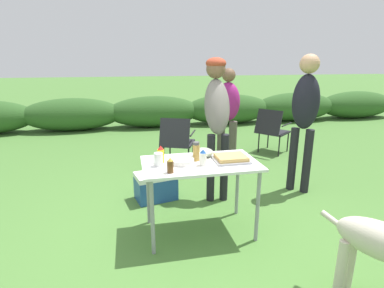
% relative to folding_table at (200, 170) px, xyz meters
% --- Properties ---
extents(ground_plane, '(60.00, 60.00, 0.00)m').
position_rel_folding_table_xyz_m(ground_plane, '(0.00, 0.00, -0.66)').
color(ground_plane, '#477533').
extents(shrub_hedge, '(14.40, 0.90, 0.79)m').
position_rel_folding_table_xyz_m(shrub_hedge, '(0.00, 5.06, -0.27)').
color(shrub_hedge, '#2D5623').
rests_on(shrub_hedge, ground).
extents(folding_table, '(1.10, 0.64, 0.74)m').
position_rel_folding_table_xyz_m(folding_table, '(0.00, 0.00, 0.00)').
color(folding_table, white).
rests_on(folding_table, ground).
extents(food_tray, '(0.32, 0.28, 0.06)m').
position_rel_folding_table_xyz_m(food_tray, '(0.30, -0.02, 0.10)').
color(food_tray, '#9E9EA3').
rests_on(food_tray, folding_table).
extents(plate_stack, '(0.22, 0.22, 0.05)m').
position_rel_folding_table_xyz_m(plate_stack, '(-0.17, 0.00, 0.10)').
color(plate_stack, white).
rests_on(plate_stack, folding_table).
extents(mixing_bowl, '(0.21, 0.21, 0.08)m').
position_rel_folding_table_xyz_m(mixing_bowl, '(0.07, 0.18, 0.12)').
color(mixing_bowl, '#ADBC99').
rests_on(mixing_bowl, folding_table).
extents(paper_cup_stack, '(0.08, 0.08, 0.12)m').
position_rel_folding_table_xyz_m(paper_cup_stack, '(-0.40, -0.02, 0.14)').
color(paper_cup_stack, white).
rests_on(paper_cup_stack, folding_table).
extents(mustard_bottle, '(0.07, 0.07, 0.17)m').
position_rel_folding_table_xyz_m(mustard_bottle, '(-0.37, 0.07, 0.16)').
color(mustard_bottle, yellow).
rests_on(mustard_bottle, folding_table).
extents(mayo_bottle, '(0.07, 0.07, 0.15)m').
position_rel_folding_table_xyz_m(mayo_bottle, '(0.01, -0.08, 0.15)').
color(mayo_bottle, silver).
rests_on(mayo_bottle, folding_table).
extents(spice_jar, '(0.07, 0.07, 0.19)m').
position_rel_folding_table_xyz_m(spice_jar, '(-0.03, 0.06, 0.17)').
color(spice_jar, '#B2893D').
rests_on(spice_jar, folding_table).
extents(beer_bottle, '(0.06, 0.06, 0.14)m').
position_rel_folding_table_xyz_m(beer_bottle, '(-0.32, -0.21, 0.14)').
color(beer_bottle, brown).
rests_on(beer_bottle, folding_table).
extents(standing_person_in_dark_puffer, '(0.35, 0.49, 1.71)m').
position_rel_folding_table_xyz_m(standing_person_in_dark_puffer, '(0.39, 0.78, 0.46)').
color(standing_person_in_dark_puffer, black).
rests_on(standing_person_in_dark_puffer, ground).
extents(standing_person_in_gray_fleece, '(0.47, 0.48, 1.56)m').
position_rel_folding_table_xyz_m(standing_person_in_gray_fleece, '(0.89, 1.85, 0.26)').
color(standing_person_in_gray_fleece, '#4C473D').
rests_on(standing_person_in_gray_fleece, ground).
extents(standing_person_with_beanie, '(0.40, 0.40, 1.75)m').
position_rel_folding_table_xyz_m(standing_person_with_beanie, '(1.50, 0.69, 0.42)').
color(standing_person_with_beanie, black).
rests_on(standing_person_with_beanie, ground).
extents(camp_chair_green_behind_table, '(0.65, 0.72, 0.83)m').
position_rel_folding_table_xyz_m(camp_chair_green_behind_table, '(0.08, 1.88, -0.20)').
color(camp_chair_green_behind_table, '#232328').
rests_on(camp_chair_green_behind_table, ground).
extents(camp_chair_near_hedge, '(0.75, 0.73, 0.83)m').
position_rel_folding_table_xyz_m(camp_chair_near_hedge, '(1.90, 2.29, -0.20)').
color(camp_chair_near_hedge, '#232328').
rests_on(camp_chair_near_hedge, ground).
extents(cooler_box, '(0.54, 0.42, 0.34)m').
position_rel_folding_table_xyz_m(cooler_box, '(-0.36, 0.84, -0.49)').
color(cooler_box, '#234C93').
rests_on(cooler_box, ground).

